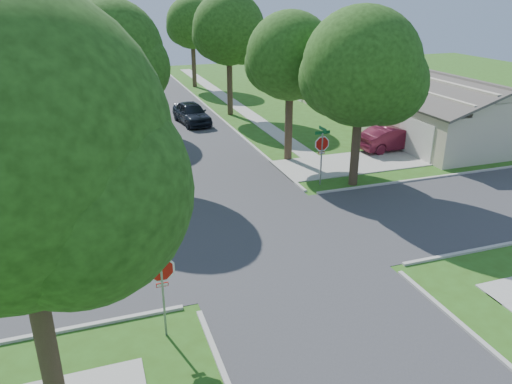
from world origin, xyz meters
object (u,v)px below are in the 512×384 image
object	(u,v)px
tree_w_far	(93,33)
car_curb_west	(111,77)
tree_e_mid	(229,32)
tree_w_mid	(99,32)
stop_sign_ne	(322,146)
stop_sign_sw	(161,274)
car_curb_east	(192,113)
tree_sw_corner	(15,162)
tree_ne_corner	(362,73)
house_ne_far	(317,73)
tree_e_far	(193,25)
tree_e_near	(291,60)
tree_w_near	(111,59)
house_ne_near	(432,112)
car_driveway	(392,138)

from	to	relation	value
tree_w_far	car_curb_west	size ratio (longest dim) A/B	1.61
tree_e_mid	tree_w_mid	size ratio (longest dim) A/B	0.96
stop_sign_ne	stop_sign_sw	bearing A→B (deg)	-135.00
stop_sign_ne	car_curb_east	world-z (taller)	stop_sign_ne
tree_w_far	tree_sw_corner	size ratio (longest dim) A/B	0.84
tree_ne_corner	house_ne_far	xyz separation A→B (m)	(9.63, 24.79, -4.08)
tree_e_far	house_ne_far	distance (m)	13.09
stop_sign_ne	tree_e_mid	xyz separation A→B (m)	(0.06, 16.31, 4.22)
tree_e_near	tree_w_mid	xyz separation A→B (m)	(-9.39, 12.00, 0.85)
tree_sw_corner	house_ne_far	xyz separation A→B (m)	(23.43, 35.99, -4.75)
tree_e_mid	tree_w_near	distance (m)	15.25
tree_sw_corner	tree_w_mid	bearing A→B (deg)	84.30
house_ne_near	house_ne_far	bearing A→B (deg)	90.00
car_driveway	tree_e_near	bearing A→B (deg)	82.51
tree_e_near	car_driveway	distance (m)	8.35
house_ne_near	car_curb_west	size ratio (longest dim) A/B	2.72
car_driveway	tree_ne_corner	bearing A→B (deg)	126.27
tree_w_far	house_ne_near	distance (m)	31.17
house_ne_far	car_driveway	bearing A→B (deg)	-102.48
tree_sw_corner	tree_ne_corner	size ratio (longest dim) A/B	1.10
car_driveway	tree_sw_corner	bearing A→B (deg)	124.76
tree_e_near	house_ne_near	distance (m)	12.14
house_ne_far	car_driveway	distance (m)	20.80
tree_w_mid	tree_w_far	xyz separation A→B (m)	(-0.01, 13.00, -0.98)
tree_e_mid	tree_ne_corner	world-z (taller)	tree_e_mid
tree_e_far	car_driveway	bearing A→B (deg)	-75.07
stop_sign_ne	tree_sw_corner	size ratio (longest dim) A/B	0.31
tree_ne_corner	stop_sign_sw	bearing A→B (deg)	-141.16
house_ne_near	car_driveway	size ratio (longest dim) A/B	3.03
tree_w_far	stop_sign_sw	bearing A→B (deg)	-90.07
stop_sign_sw	house_ne_far	xyz separation A→B (m)	(20.69, 33.70, -0.51)
car_driveway	car_curb_east	size ratio (longest dim) A/B	0.97
tree_e_far	tree_sw_corner	xyz separation A→B (m)	(-12.19, -41.00, 0.28)
tree_e_mid	tree_sw_corner	xyz separation A→B (m)	(-12.19, -28.00, 0.01)
tree_e_near	stop_sign_sw	bearing A→B (deg)	-124.59
stop_sign_ne	tree_w_near	bearing A→B (deg)	155.26
tree_w_near	tree_sw_corner	size ratio (longest dim) A/B	0.94
tree_ne_corner	car_curb_east	xyz separation A→B (m)	(-5.16, 14.91, -4.80)
tree_e_mid	car_curb_west	distance (m)	19.96
house_ne_far	car_curb_west	size ratio (longest dim) A/B	2.72
tree_w_mid	tree_w_far	distance (m)	13.04
car_curb_east	tree_w_far	bearing A→B (deg)	104.78
tree_e_far	car_curb_east	xyz separation A→B (m)	(-3.55, -14.89, -5.19)
stop_sign_sw	house_ne_near	world-z (taller)	house_ne_near
tree_w_mid	tree_w_far	size ratio (longest dim) A/B	1.19
house_ne_near	house_ne_far	world-z (taller)	same
tree_w_far	tree_e_mid	bearing A→B (deg)	-54.10
house_ne_far	car_curb_east	xyz separation A→B (m)	(-14.79, -9.88, -0.72)
stop_sign_sw	tree_w_near	distance (m)	14.30
tree_e_near	tree_e_far	xyz separation A→B (m)	(0.00, 25.00, 0.34)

